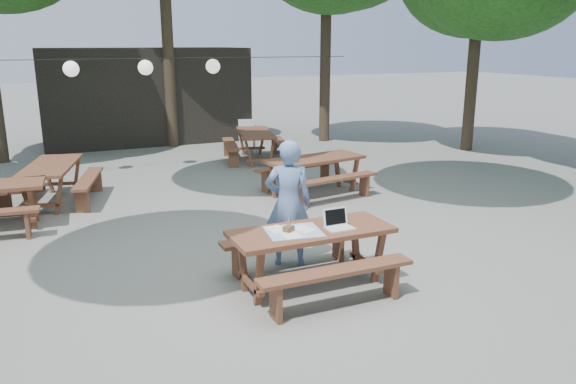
% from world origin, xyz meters
% --- Properties ---
extents(ground, '(80.00, 80.00, 0.00)m').
position_xyz_m(ground, '(0.00, 0.00, 0.00)').
color(ground, '#62625E').
rests_on(ground, ground).
extents(pavilion, '(6.00, 3.00, 2.80)m').
position_xyz_m(pavilion, '(0.50, 10.50, 1.40)').
color(pavilion, black).
rests_on(pavilion, ground).
extents(main_picnic_table, '(2.00, 1.58, 0.75)m').
position_xyz_m(main_picnic_table, '(0.33, -1.50, 0.39)').
color(main_picnic_table, brown).
rests_on(main_picnic_table, ground).
extents(picnic_table_ne, '(2.14, 1.87, 0.75)m').
position_xyz_m(picnic_table_ne, '(2.35, 2.41, 0.39)').
color(picnic_table_ne, brown).
rests_on(picnic_table_ne, ground).
extents(picnic_table_far_w, '(2.01, 2.24, 0.75)m').
position_xyz_m(picnic_table_far_w, '(-2.45, 3.88, 0.39)').
color(picnic_table_far_w, brown).
rests_on(picnic_table_far_w, ground).
extents(picnic_table_far_e, '(1.98, 2.21, 0.75)m').
position_xyz_m(picnic_table_far_e, '(2.48, 6.02, 0.39)').
color(picnic_table_far_e, brown).
rests_on(picnic_table_far_e, ground).
extents(woman, '(0.74, 0.62, 1.73)m').
position_xyz_m(woman, '(0.38, -0.70, 0.86)').
color(woman, '#6582B9').
rests_on(woman, ground).
extents(plastic_chair, '(0.54, 0.54, 0.90)m').
position_xyz_m(plastic_chair, '(2.64, 7.13, 0.26)').
color(plastic_chair, white).
rests_on(plastic_chair, ground).
extents(laptop, '(0.33, 0.27, 0.24)m').
position_xyz_m(laptop, '(0.64, -1.59, 0.81)').
color(laptop, white).
rests_on(laptop, main_picnic_table).
extents(tabletop_clutter, '(0.73, 0.64, 0.08)m').
position_xyz_m(tabletop_clutter, '(0.07, -1.50, 0.76)').
color(tabletop_clutter, '#3C91CD').
rests_on(tabletop_clutter, main_picnic_table).
extents(paper_lanterns, '(9.00, 0.34, 0.38)m').
position_xyz_m(paper_lanterns, '(-0.19, 6.00, 2.40)').
color(paper_lanterns, black).
rests_on(paper_lanterns, ground).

